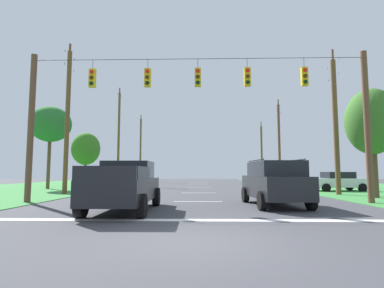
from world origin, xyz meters
TOP-DOWN VIEW (x-y plane):
  - ground_plane at (0.00, 0.00)m, footprint 120.00×120.00m
  - stop_bar_stripe at (0.00, 3.01)m, footprint 14.65×0.45m
  - lane_dash_0 at (0.00, 9.01)m, footprint 2.50×0.15m
  - lane_dash_1 at (0.00, 15.45)m, footprint 2.50×0.15m
  - lane_dash_2 at (0.00, 23.69)m, footprint 2.50×0.15m
  - lane_dash_3 at (0.00, 31.38)m, footprint 2.50×0.15m
  - lane_dash_4 at (0.00, 37.58)m, footprint 2.50×0.15m
  - overhead_signal_span at (-0.04, 8.26)m, footprint 17.15×0.31m
  - pickup_truck at (-2.84, 5.24)m, footprint 2.33×5.42m
  - suv_black at (3.45, 7.08)m, footprint 2.41×4.89m
  - distant_car_crossing_white at (11.09, 17.69)m, footprint 4.41×2.25m
  - utility_pole_mid_right at (9.30, 13.71)m, footprint 0.34×1.93m
  - utility_pole_far_right at (9.25, 27.97)m, footprint 0.29×1.92m
  - utility_pole_near_left at (9.73, 40.12)m, footprint 0.30×1.95m
  - utility_pole_far_left at (-9.19, 13.97)m, footprint 0.31×1.62m
  - utility_pole_distant_right at (-9.47, 28.41)m, footprint 0.27×1.70m
  - utility_pole_distant_left at (-9.37, 41.10)m, footprint 0.28×1.70m
  - tree_roadside_right at (10.29, 11.20)m, footprint 2.99×2.99m
  - tree_roadside_far_right at (-12.56, 26.36)m, footprint 3.11×3.11m
  - tree_roadside_left at (-13.46, 20.05)m, footprint 3.67×3.67m

SIDE VIEW (x-z plane):
  - ground_plane at x=0.00m, z-range 0.00..0.00m
  - stop_bar_stripe at x=0.00m, z-range 0.00..0.01m
  - lane_dash_0 at x=0.00m, z-range 0.00..0.01m
  - lane_dash_1 at x=0.00m, z-range 0.00..0.01m
  - lane_dash_2 at x=0.00m, z-range 0.00..0.01m
  - lane_dash_3 at x=0.00m, z-range 0.00..0.01m
  - lane_dash_4 at x=0.00m, z-range 0.00..0.01m
  - distant_car_crossing_white at x=11.09m, z-range 0.03..1.55m
  - pickup_truck at x=-2.84m, z-range -0.01..1.94m
  - suv_black at x=3.45m, z-range 0.03..2.09m
  - tree_roadside_far_right at x=-12.56m, z-range 1.13..7.02m
  - overhead_signal_span at x=-0.04m, z-range 0.57..8.16m
  - tree_roadside_right at x=10.29m, z-range 1.24..7.69m
  - utility_pole_near_left at x=9.73m, z-range -0.09..9.30m
  - utility_pole_mid_right at x=9.30m, z-range -0.16..9.80m
  - utility_pole_far_right at x=9.25m, z-range -0.02..9.91m
  - utility_pole_distant_left at x=-9.37m, z-range -0.13..10.59m
  - utility_pole_far_left at x=-9.19m, z-range -0.05..10.65m
  - utility_pole_distant_right at x=-9.47m, z-range -0.12..11.45m
  - tree_roadside_left at x=-13.46m, z-range 2.08..9.55m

